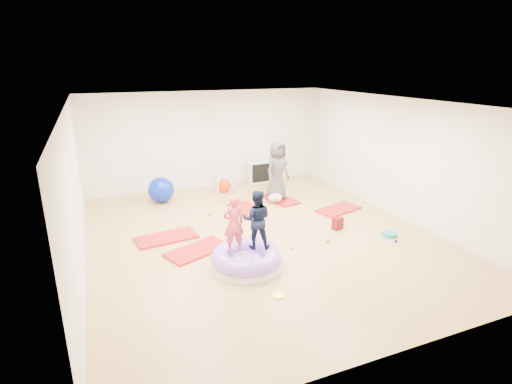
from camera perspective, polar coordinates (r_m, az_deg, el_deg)
name	(u,v)px	position (r m, az deg, el deg)	size (l,w,h in m)	color
room	(262,173)	(8.13, 0.81, 2.76)	(7.01, 8.01, 2.81)	tan
gym_mat_front_left	(197,250)	(8.00, -8.39, -8.22)	(1.23, 0.61, 0.05)	red
gym_mat_mid_left	(166,238)	(8.66, -12.68, -6.37)	(1.25, 0.63, 0.05)	red
gym_mat_center_back	(247,209)	(10.08, -1.27, -2.42)	(1.09, 0.55, 0.05)	red
gym_mat_right	(338,209)	(10.26, 11.70, -2.43)	(1.15, 0.58, 0.05)	red
gym_mat_rear_right	(280,199)	(10.80, 3.46, -1.05)	(1.12, 0.56, 0.05)	red
inflatable_cushion	(247,260)	(7.27, -1.33, -9.65)	(1.28, 1.28, 0.40)	white
child_pink	(233,221)	(6.98, -3.24, -4.18)	(0.39, 0.25, 1.06)	#DE3E53
child_navy	(257,217)	(7.12, 0.08, -3.58)	(0.53, 0.41, 1.09)	black
adult_caregiver	(277,170)	(10.57, 3.04, 3.13)	(0.77, 0.50, 1.58)	#434449
infant	(276,198)	(10.48, 2.90, -0.82)	(0.39, 0.40, 0.23)	silver
ball_pit_balls	(265,234)	(8.59, 1.28, -6.05)	(4.03, 3.02, 0.07)	#FCF521
exercise_ball_blue	(161,190)	(10.83, -13.41, 0.30)	(0.68, 0.68, 0.68)	#0820AF
exercise_ball_orange	(224,185)	(11.48, -4.57, 0.94)	(0.38, 0.38, 0.38)	#FF3600
infant_play_gym	(223,181)	(11.47, -4.72, 1.55)	(0.61, 0.58, 0.47)	silver
cube_shelf	(259,172)	(12.35, 0.41, 2.89)	(0.66, 0.32, 0.66)	silver
balance_disc	(389,234)	(9.05, 18.52, -5.75)	(0.32, 0.32, 0.07)	#118089
backpack	(338,224)	(9.06, 11.58, -4.43)	(0.24, 0.15, 0.28)	#A2161B
yellow_toy	(278,296)	(6.53, 3.19, -14.58)	(0.19, 0.19, 0.03)	#FCF521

